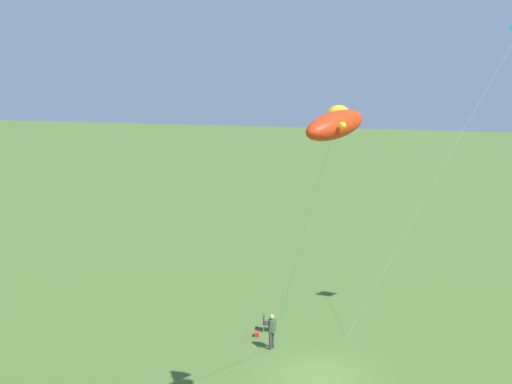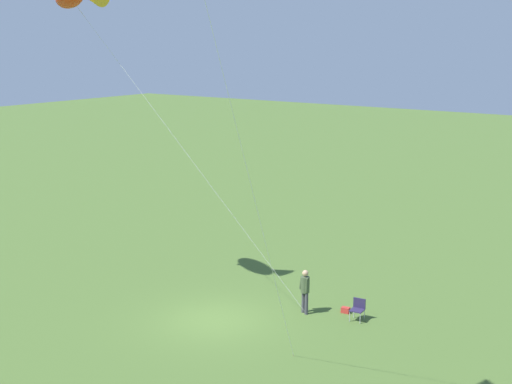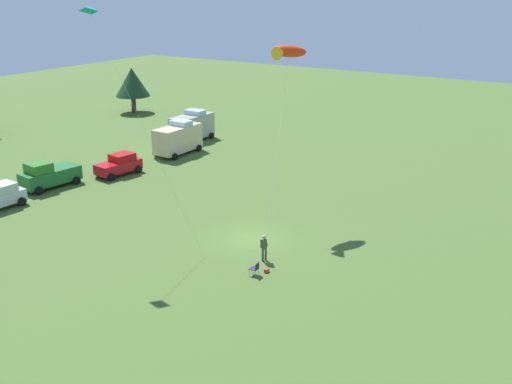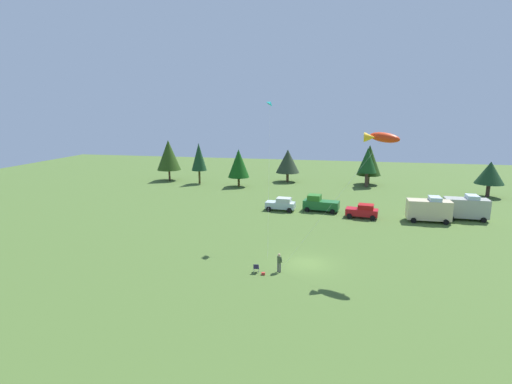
# 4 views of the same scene
# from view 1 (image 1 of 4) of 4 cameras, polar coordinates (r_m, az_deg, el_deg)

# --- Properties ---
(ground_plane) EXTENTS (160.00, 160.00, 0.00)m
(ground_plane) POSITION_cam_1_polar(r_m,az_deg,el_deg) (32.42, 5.15, -14.50)
(ground_plane) COLOR #46622A
(person_kite_flyer) EXTENTS (0.54, 0.46, 1.74)m
(person_kite_flyer) POSITION_cam_1_polar(r_m,az_deg,el_deg) (34.40, 1.27, -10.88)
(person_kite_flyer) COLOR #404048
(person_kite_flyer) RESTS_ON ground
(folding_chair) EXTENTS (0.53, 0.53, 0.82)m
(folding_chair) POSITION_cam_1_polar(r_m,az_deg,el_deg) (36.49, 0.83, -10.34)
(folding_chair) COLOR #292245
(folding_chair) RESTS_ON ground
(backpack_on_grass) EXTENTS (0.35, 0.26, 0.22)m
(backpack_on_grass) POSITION_cam_1_polar(r_m,az_deg,el_deg) (36.05, 0.06, -11.29)
(backpack_on_grass) COLOR #B72F28
(backpack_on_grass) RESTS_ON ground
(kite_large_fish) EXTENTS (10.26, 4.52, 12.51)m
(kite_large_fish) POSITION_cam_1_polar(r_m,az_deg,el_deg) (22.93, 6.40, 5.44)
(kite_large_fish) COLOR red
(kite_large_fish) RESTS_ON ground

